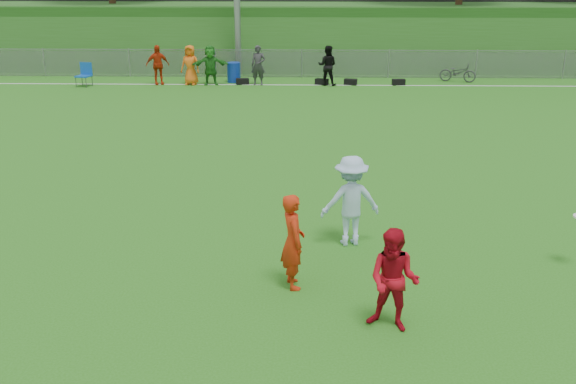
{
  "coord_description": "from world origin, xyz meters",
  "views": [
    {
      "loc": [
        0.15,
        -9.83,
        5.01
      ],
      "look_at": [
        -0.12,
        0.5,
        1.32
      ],
      "focal_mm": 40.0,
      "sensor_mm": 36.0,
      "label": 1
    }
  ],
  "objects_px": {
    "player_blue": "(351,201)",
    "recycling_bin": "(234,72)",
    "player_red_center": "(394,280)",
    "bicycle": "(458,72)",
    "player_red_left": "(293,241)"
  },
  "relations": [
    {
      "from": "player_red_center",
      "to": "bicycle",
      "type": "xyz_separation_m",
      "value": [
        5.52,
        20.66,
        -0.36
      ]
    },
    {
      "from": "player_red_left",
      "to": "player_red_center",
      "type": "distance_m",
      "value": 1.93
    },
    {
      "from": "player_red_center",
      "to": "recycling_bin",
      "type": "xyz_separation_m",
      "value": [
        -4.44,
        20.3,
        -0.33
      ]
    },
    {
      "from": "recycling_bin",
      "to": "player_red_center",
      "type": "bearing_deg",
      "value": -77.66
    },
    {
      "from": "player_blue",
      "to": "bicycle",
      "type": "relative_size",
      "value": 1.09
    },
    {
      "from": "player_red_left",
      "to": "player_red_center",
      "type": "relative_size",
      "value": 1.04
    },
    {
      "from": "player_red_left",
      "to": "player_blue",
      "type": "bearing_deg",
      "value": -46.12
    },
    {
      "from": "player_red_center",
      "to": "player_blue",
      "type": "distance_m",
      "value": 3.01
    },
    {
      "from": "player_red_center",
      "to": "player_blue",
      "type": "height_order",
      "value": "player_blue"
    },
    {
      "from": "player_red_left",
      "to": "player_blue",
      "type": "height_order",
      "value": "player_blue"
    },
    {
      "from": "player_blue",
      "to": "recycling_bin",
      "type": "xyz_separation_m",
      "value": [
        -4.02,
        17.32,
        -0.42
      ]
    },
    {
      "from": "player_red_left",
      "to": "player_red_center",
      "type": "bearing_deg",
      "value": -145.89
    },
    {
      "from": "player_blue",
      "to": "bicycle",
      "type": "distance_m",
      "value": 18.66
    },
    {
      "from": "player_blue",
      "to": "recycling_bin",
      "type": "distance_m",
      "value": 17.78
    },
    {
      "from": "player_red_center",
      "to": "bicycle",
      "type": "bearing_deg",
      "value": 97.62
    }
  ]
}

